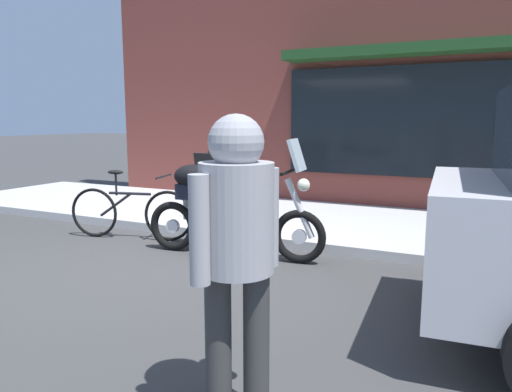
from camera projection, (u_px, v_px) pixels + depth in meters
ground_plane at (163, 266)px, 5.25m from camera, size 80.00×80.00×0.00m
touring_motorcycle at (223, 205)px, 5.61m from camera, size 2.19×0.62×1.38m
parked_bicycle at (130, 212)px, 6.40m from camera, size 1.70×0.58×0.92m
pedestrian_walking at (236, 233)px, 2.44m from camera, size 0.49×0.53×1.61m
sandwich_board_sign at (218, 186)px, 7.06m from camera, size 0.55×0.42×0.99m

